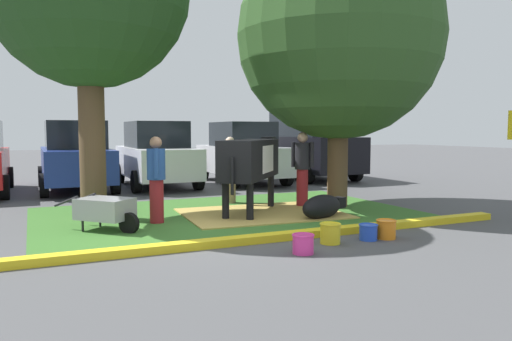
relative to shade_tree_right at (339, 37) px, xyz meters
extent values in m
plane|color=#4C4C4F|center=(-3.12, -1.57, -3.82)|extent=(80.00, 80.00, 0.00)
cube|color=#386B28|center=(-2.63, 0.10, -3.81)|extent=(7.66, 4.97, 0.02)
cube|color=yellow|center=(-2.63, -2.53, -3.76)|extent=(8.86, 0.24, 0.12)
cube|color=tan|center=(-2.03, -0.27, -3.80)|extent=(3.34, 2.59, 0.04)
cylinder|color=brown|center=(-5.26, 0.65, -2.26)|extent=(0.50, 0.50, 3.13)
cylinder|color=brown|center=(0.00, 0.00, -2.71)|extent=(0.46, 0.46, 2.23)
sphere|color=#2D5123|center=(0.00, 0.00, 0.01)|extent=(4.59, 4.59, 4.59)
cube|color=black|center=(-2.22, -0.07, -2.67)|extent=(2.01, 2.22, 0.80)
cube|color=white|center=(-2.12, 0.05, -2.67)|extent=(1.13, 1.15, 0.56)
cylinder|color=black|center=(-1.37, 0.95, -2.57)|extent=(0.65, 0.69, 0.58)
cube|color=black|center=(-1.16, 1.20, -2.39)|extent=(0.48, 0.50, 0.32)
cube|color=white|center=(-1.03, 1.35, -2.43)|extent=(0.23, 0.22, 0.20)
cylinder|color=black|center=(-1.85, 0.75, -3.44)|extent=(0.14, 0.14, 0.75)
cylinder|color=black|center=(-1.48, 0.44, -3.44)|extent=(0.14, 0.14, 0.75)
cylinder|color=black|center=(-2.96, -0.58, -3.44)|extent=(0.14, 0.14, 0.75)
cylinder|color=black|center=(-2.58, -0.89, -3.44)|extent=(0.14, 0.14, 0.75)
cylinder|color=black|center=(-2.98, -0.99, -2.92)|extent=(0.06, 0.06, 0.70)
ellipsoid|color=black|center=(-1.16, -1.19, -3.58)|extent=(1.20, 0.88, 0.48)
cube|color=black|center=(-0.61, -0.95, -3.56)|extent=(0.34, 0.29, 0.22)
cube|color=silver|center=(-0.50, -0.90, -3.56)|extent=(0.09, 0.12, 0.16)
cylinder|color=black|center=(-0.91, -0.88, -3.76)|extent=(0.36, 0.23, 0.10)
cylinder|color=maroon|center=(-0.77, 0.26, -3.39)|extent=(0.26, 0.26, 0.87)
cylinder|color=black|center=(-0.77, 0.26, -2.65)|extent=(0.34, 0.34, 0.60)
sphere|color=tan|center=(-0.77, 0.26, -2.23)|extent=(0.24, 0.24, 0.24)
cylinder|color=black|center=(-0.62, 0.11, -2.62)|extent=(0.09, 0.09, 0.57)
cylinder|color=black|center=(-0.92, 0.42, -2.62)|extent=(0.09, 0.09, 0.57)
cylinder|color=maroon|center=(-4.24, -0.33, -3.40)|extent=(0.26, 0.26, 0.83)
cylinder|color=#23478C|center=(-4.24, -0.33, -2.70)|extent=(0.34, 0.34, 0.57)
sphere|color=#8C664C|center=(-4.24, -0.33, -2.30)|extent=(0.23, 0.23, 0.23)
cylinder|color=#23478C|center=(-4.19, -0.11, -2.67)|extent=(0.09, 0.09, 0.54)
cylinder|color=#23478C|center=(-4.29, -0.54, -2.67)|extent=(0.09, 0.09, 0.54)
cylinder|color=#9E7F5B|center=(-2.05, 1.46, -3.41)|extent=(0.26, 0.26, 0.81)
cylinder|color=slate|center=(-2.05, 1.46, -2.73)|extent=(0.34, 0.34, 0.56)
sphere|color=beige|center=(-2.05, 1.46, -2.34)|extent=(0.22, 0.22, 0.22)
cylinder|color=slate|center=(-1.84, 1.49, -2.70)|extent=(0.09, 0.09, 0.53)
cylinder|color=slate|center=(-2.27, 1.43, -2.70)|extent=(0.09, 0.09, 0.53)
cube|color=gray|center=(-5.22, -0.67, -3.42)|extent=(1.05, 1.07, 0.36)
cylinder|color=black|center=(-4.88, -1.04, -3.64)|extent=(0.32, 0.33, 0.36)
cylinder|color=black|center=(-5.26, -0.30, -3.70)|extent=(0.04, 0.04, 0.24)
cylinder|color=black|center=(-5.59, -0.60, -3.70)|extent=(0.04, 0.04, 0.24)
cylinder|color=black|center=(-5.50, -0.05, -3.30)|extent=(0.39, 0.42, 0.23)
cylinder|color=black|center=(-5.82, -0.34, -3.30)|extent=(0.39, 0.42, 0.23)
cylinder|color=#EA3893|center=(-2.88, -3.44, -3.69)|extent=(0.30, 0.30, 0.27)
torus|color=#EA3893|center=(-2.88, -3.44, -3.55)|extent=(0.33, 0.33, 0.02)
cylinder|color=yellow|center=(-2.18, -3.06, -3.67)|extent=(0.31, 0.31, 0.31)
torus|color=yellow|center=(-2.18, -3.06, -3.51)|extent=(0.33, 0.33, 0.02)
cylinder|color=blue|center=(-1.50, -3.11, -3.70)|extent=(0.28, 0.28, 0.24)
torus|color=blue|center=(-1.50, -3.11, -3.58)|extent=(0.31, 0.31, 0.02)
cylinder|color=orange|center=(-1.16, -3.14, -3.67)|extent=(0.30, 0.30, 0.29)
torus|color=orange|center=(-1.16, -3.14, -3.53)|extent=(0.33, 0.33, 0.02)
cylinder|color=black|center=(-6.97, 7.29, -3.50)|extent=(0.22, 0.64, 0.64)
cylinder|color=black|center=(-6.98, 4.43, -3.50)|extent=(0.22, 0.64, 0.64)
cube|color=navy|center=(-5.17, 5.84, -3.05)|extent=(1.82, 4.41, 0.90)
cube|color=black|center=(-5.17, 5.84, -2.20)|extent=(1.59, 2.21, 0.80)
cylinder|color=black|center=(-6.06, 7.27, -3.50)|extent=(0.22, 0.64, 0.64)
cylinder|color=black|center=(-4.26, 7.27, -3.50)|extent=(0.22, 0.64, 0.64)
cylinder|color=black|center=(-6.07, 4.41, -3.50)|extent=(0.22, 0.64, 0.64)
cylinder|color=black|center=(-4.27, 4.41, -3.50)|extent=(0.22, 0.64, 0.64)
cube|color=silver|center=(-2.80, 5.81, -3.05)|extent=(1.82, 4.41, 0.90)
cube|color=black|center=(-2.80, 5.81, -2.20)|extent=(1.59, 2.21, 0.80)
cylinder|color=black|center=(-3.70, 7.24, -3.50)|extent=(0.22, 0.64, 0.64)
cylinder|color=black|center=(-1.90, 7.23, -3.50)|extent=(0.22, 0.64, 0.64)
cylinder|color=black|center=(-3.71, 4.38, -3.50)|extent=(0.22, 0.64, 0.64)
cylinder|color=black|center=(-1.91, 4.37, -3.50)|extent=(0.22, 0.64, 0.64)
cube|color=silver|center=(0.05, 5.66, -3.05)|extent=(1.82, 4.41, 0.90)
cube|color=black|center=(0.05, 5.66, -2.20)|extent=(1.59, 2.21, 0.80)
cylinder|color=black|center=(-0.85, 7.09, -3.50)|extent=(0.22, 0.64, 0.64)
cylinder|color=black|center=(0.95, 7.09, -3.50)|extent=(0.22, 0.64, 0.64)
cylinder|color=black|center=(-0.86, 4.23, -3.50)|extent=(0.22, 0.64, 0.64)
cylinder|color=black|center=(0.94, 4.23, -3.50)|extent=(0.22, 0.64, 0.64)
cube|color=black|center=(2.79, 5.94, -2.90)|extent=(1.92, 4.61, 1.20)
cube|color=black|center=(2.79, 5.94, -1.80)|extent=(1.68, 3.21, 1.00)
cylinder|color=black|center=(1.85, 7.44, -3.50)|extent=(0.22, 0.64, 0.64)
cylinder|color=black|center=(3.75, 7.43, -3.50)|extent=(0.22, 0.64, 0.64)
cylinder|color=black|center=(1.84, 4.45, -3.50)|extent=(0.22, 0.64, 0.64)
cylinder|color=black|center=(3.74, 4.44, -3.50)|extent=(0.22, 0.64, 0.64)
camera|label=1|loc=(-6.35, -9.42, -2.07)|focal=34.62mm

